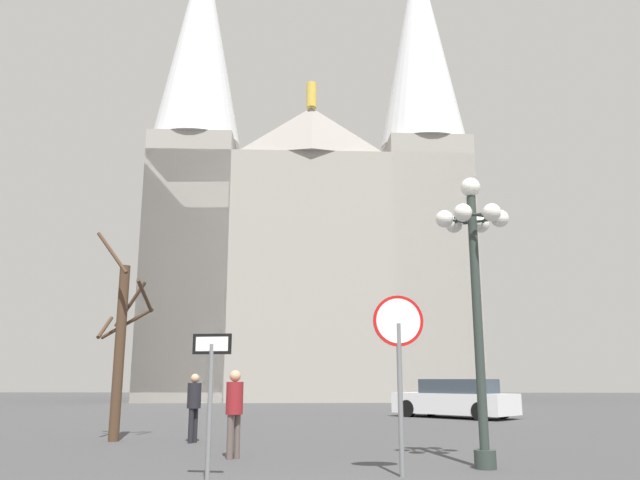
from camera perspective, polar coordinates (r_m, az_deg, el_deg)
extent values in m
cube|color=gray|center=(45.80, -1.03, -4.22)|extent=(22.60, 14.47, 16.13)
pyramid|color=gray|center=(43.09, -0.79, 9.89)|extent=(7.73, 2.53, 3.50)
cylinder|color=gold|center=(44.17, -0.78, 13.07)|extent=(0.70, 0.70, 1.80)
cube|color=gray|center=(42.82, -11.78, -2.47)|extent=(5.97, 5.97, 17.47)
cone|color=silver|center=(48.66, -10.85, 17.59)|extent=(6.15, 6.15, 16.42)
cube|color=gray|center=(43.23, 9.88, -2.64)|extent=(5.97, 5.97, 17.47)
cone|color=silver|center=(49.02, 9.10, 17.27)|extent=(6.15, 6.15, 16.42)
cylinder|color=slate|center=(10.02, 7.35, -14.15)|extent=(0.08, 0.08, 2.30)
cylinder|color=red|center=(10.05, 7.16, -7.34)|extent=(0.80, 0.13, 0.81)
cylinder|color=white|center=(10.03, 7.17, -7.33)|extent=(0.70, 0.09, 0.71)
cylinder|color=slate|center=(9.42, -10.06, -15.26)|extent=(0.07, 0.07, 1.95)
cube|color=black|center=(9.42, -9.83, -9.34)|extent=(0.58, 0.10, 0.30)
cube|color=white|center=(9.40, -9.85, -9.33)|extent=(0.49, 0.07, 0.21)
cylinder|color=#2D3833|center=(11.17, 14.23, -7.66)|extent=(0.16, 0.16, 4.65)
cylinder|color=#2D3833|center=(11.21, 14.86, -18.80)|extent=(0.36, 0.36, 0.30)
sphere|color=white|center=(11.64, 13.57, 4.70)|extent=(0.35, 0.35, 0.35)
sphere|color=white|center=(11.59, 16.11, 1.90)|extent=(0.32, 0.32, 0.32)
cylinder|color=#2D3833|center=(11.53, 14.92, 1.90)|extent=(0.05, 0.49, 0.05)
sphere|color=white|center=(11.94, 14.46, 1.39)|extent=(0.32, 0.32, 0.32)
cylinder|color=#2D3833|center=(11.71, 14.10, 1.64)|extent=(0.45, 0.29, 0.05)
sphere|color=white|center=(11.84, 12.13, 1.39)|extent=(0.32, 0.32, 0.32)
cylinder|color=#2D3833|center=(11.66, 12.92, 1.64)|extent=(0.45, 0.29, 0.05)
sphere|color=white|center=(11.39, 11.30, 1.90)|extent=(0.32, 0.32, 0.32)
cylinder|color=#2D3833|center=(11.43, 12.51, 1.90)|extent=(0.05, 0.49, 0.05)
sphere|color=white|center=(11.03, 12.92, 2.45)|extent=(0.32, 0.32, 0.32)
cylinder|color=#2D3833|center=(11.25, 13.33, 2.17)|extent=(0.45, 0.29, 0.05)
sphere|color=white|center=(11.13, 15.41, 2.45)|extent=(0.32, 0.32, 0.32)
cylinder|color=#2D3833|center=(11.31, 14.56, 2.17)|extent=(0.45, 0.29, 0.05)
cylinder|color=#473323|center=(16.15, -17.85, -9.62)|extent=(0.25, 0.25, 4.21)
cylinder|color=#473323|center=(16.56, -16.94, -5.63)|extent=(0.82, 0.24, 1.15)
cylinder|color=#473323|center=(16.06, -18.46, -1.10)|extent=(0.99, 0.49, 1.12)
cylinder|color=#473323|center=(16.80, -17.19, -7.28)|extent=(1.30, 0.22, 0.82)
cylinder|color=#473323|center=(16.32, -19.05, -7.55)|extent=(0.09, 0.85, 0.61)
cylinder|color=#473323|center=(16.07, -15.71, -4.95)|extent=(0.12, 1.14, 0.71)
cube|color=silver|center=(24.92, 12.15, -14.38)|extent=(4.59, 4.40, 0.76)
cube|color=#333D47|center=(24.78, 12.54, -12.90)|extent=(2.98, 2.91, 0.52)
cylinder|color=black|center=(25.14, 8.05, -14.99)|extent=(0.62, 0.59, 0.64)
cylinder|color=black|center=(26.45, 10.16, -14.79)|extent=(0.62, 0.59, 0.64)
cylinder|color=black|center=(23.44, 14.44, -14.91)|extent=(0.62, 0.59, 0.64)
cylinder|color=black|center=(24.84, 16.33, -14.65)|extent=(0.62, 0.59, 0.64)
cylinder|color=black|center=(15.29, -11.71, -16.28)|extent=(0.12, 0.12, 0.77)
cylinder|color=black|center=(15.42, -11.35, -16.26)|extent=(0.12, 0.12, 0.77)
cylinder|color=black|center=(15.32, -11.41, -13.75)|extent=(0.32, 0.32, 0.58)
sphere|color=tan|center=(15.31, -11.35, -12.28)|extent=(0.21, 0.21, 0.21)
cylinder|color=#594C47|center=(12.29, -7.60, -17.35)|extent=(0.12, 0.12, 0.79)
cylinder|color=#594C47|center=(12.19, -8.22, -17.37)|extent=(0.12, 0.12, 0.79)
cylinder|color=maroon|center=(12.20, -7.81, -14.11)|extent=(0.32, 0.32, 0.60)
sphere|color=tan|center=(12.19, -7.75, -12.21)|extent=(0.21, 0.21, 0.21)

